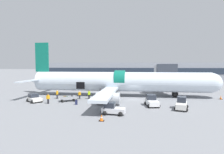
% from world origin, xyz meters
% --- Properties ---
extents(ground_plane, '(500.00, 500.00, 0.00)m').
position_xyz_m(ground_plane, '(0.00, 0.00, 0.00)').
color(ground_plane, slate).
extents(terminal_strip, '(76.76, 8.21, 7.45)m').
position_xyz_m(terminal_strip, '(0.00, 44.32, 3.73)').
color(terminal_strip, gray).
rests_on(terminal_strip, ground_plane).
extents(jet_bridge_stub, '(4.10, 11.03, 6.62)m').
position_xyz_m(jet_bridge_stub, '(6.90, 9.53, 4.71)').
color(jet_bridge_stub, '#4C4C51').
rests_on(jet_bridge_stub, ground_plane).
extents(airplane, '(39.44, 30.73, 11.18)m').
position_xyz_m(airplane, '(-3.25, 3.03, 2.90)').
color(airplane, silver).
rests_on(airplane, ground_plane).
extents(baggage_tug_lead, '(3.40, 3.13, 1.36)m').
position_xyz_m(baggage_tug_lead, '(-17.05, -4.62, 0.60)').
color(baggage_tug_lead, silver).
rests_on(baggage_tug_lead, ground_plane).
extents(baggage_tug_mid, '(2.42, 3.43, 1.77)m').
position_xyz_m(baggage_tug_mid, '(6.90, -6.71, 0.75)').
color(baggage_tug_mid, silver).
rests_on(baggage_tug_mid, ground_plane).
extents(baggage_tug_rear, '(3.17, 1.88, 1.55)m').
position_xyz_m(baggage_tug_rear, '(-2.59, -10.60, 0.66)').
color(baggage_tug_rear, silver).
rests_on(baggage_tug_rear, ground_plane).
extents(baggage_tug_spare, '(2.34, 3.36, 1.72)m').
position_xyz_m(baggage_tug_spare, '(2.86, -5.17, 0.74)').
color(baggage_tug_spare, white).
rests_on(baggage_tug_spare, ground_plane).
extents(baggage_cart_loading, '(3.69, 2.59, 1.04)m').
position_xyz_m(baggage_cart_loading, '(-11.33, -3.38, 0.49)').
color(baggage_cart_loading, '#999BA0').
rests_on(baggage_cart_loading, ground_plane).
extents(ground_crew_loader_a, '(0.49, 0.49, 1.54)m').
position_xyz_m(ground_crew_loader_a, '(-10.07, -1.10, 0.81)').
color(ground_crew_loader_a, '#2D2D33').
rests_on(ground_crew_loader_a, ground_plane).
extents(ground_crew_loader_b, '(0.44, 0.59, 1.69)m').
position_xyz_m(ground_crew_loader_b, '(-14.37, -1.37, 0.89)').
color(ground_crew_loader_b, '#2D2D33').
rests_on(ground_crew_loader_b, ground_plane).
extents(ground_crew_driver, '(0.53, 0.55, 1.68)m').
position_xyz_m(ground_crew_driver, '(-8.27, -0.94, 0.88)').
color(ground_crew_driver, black).
rests_on(ground_crew_driver, ground_plane).
extents(ground_crew_supervisor, '(0.54, 0.52, 1.65)m').
position_xyz_m(ground_crew_supervisor, '(-13.93, -5.71, 0.87)').
color(ground_crew_supervisor, black).
rests_on(ground_crew_supervisor, ground_plane).
extents(suitcase_on_tarmac_upright, '(0.42, 0.26, 0.87)m').
position_xyz_m(suitcase_on_tarmac_upright, '(-9.08, -5.84, 0.38)').
color(suitcase_on_tarmac_upright, '#1E2347').
rests_on(suitcase_on_tarmac_upright, ground_plane).
extents(safety_cone_nose, '(0.54, 0.54, 0.73)m').
position_xyz_m(safety_cone_nose, '(16.15, 2.05, 0.34)').
color(safety_cone_nose, black).
rests_on(safety_cone_nose, ground_plane).
extents(safety_cone_engine_left, '(0.61, 0.61, 0.73)m').
position_xyz_m(safety_cone_engine_left, '(-3.48, -13.38, 0.34)').
color(safety_cone_engine_left, black).
rests_on(safety_cone_engine_left, ground_plane).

